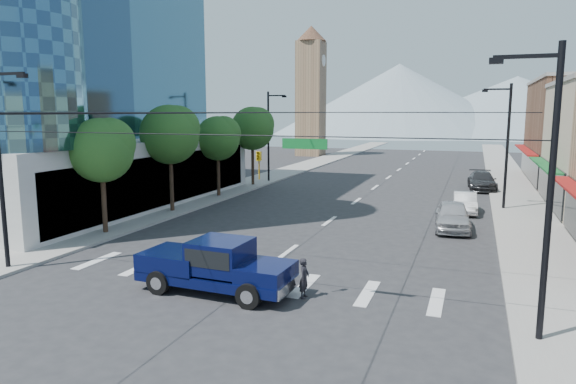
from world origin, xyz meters
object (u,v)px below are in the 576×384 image
parked_car_near (453,216)px  pedestrian (304,278)px  parked_car_far (482,181)px  pickup_truck (215,265)px  parked_car_mid (465,203)px

parked_car_near → pedestrian: bearing=-113.1°
pedestrian → parked_car_near: parked_car_near is taller
parked_car_far → parked_car_near: bearing=-100.1°
pickup_truck → parked_car_mid: 22.16m
pedestrian → parked_car_near: bearing=-19.0°
parked_car_mid → parked_car_near: bearing=-99.4°
parked_car_near → parked_car_far: (1.80, 17.61, -0.04)m
parked_car_mid → parked_car_far: (1.22, 11.78, 0.11)m
pickup_truck → parked_car_far: bearing=74.9°
pickup_truck → pedestrian: 3.54m
pickup_truck → parked_car_near: size_ratio=1.27×
pickup_truck → parked_car_far: 33.64m
pedestrian → parked_car_mid: pedestrian is taller
pickup_truck → parked_car_far: (10.06, 32.10, -0.29)m
pickup_truck → pedestrian: (3.47, 0.59, -0.33)m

